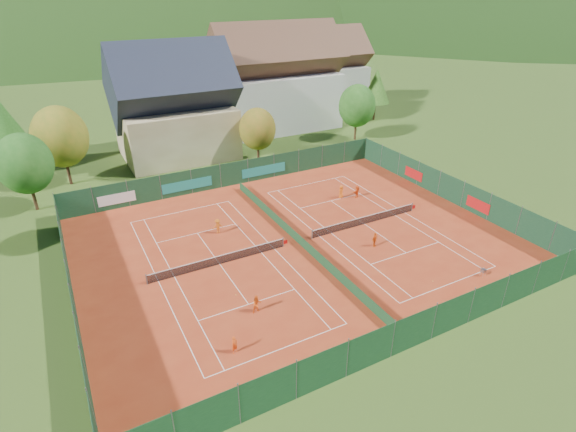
# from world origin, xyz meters

# --- Properties ---
(ground) EXTENTS (600.00, 600.00, 0.00)m
(ground) POSITION_xyz_m (0.00, 0.00, -0.02)
(ground) COLOR #2F4C17
(ground) RESTS_ON ground
(clay_pad) EXTENTS (40.00, 32.00, 0.01)m
(clay_pad) POSITION_xyz_m (0.00, 0.00, 0.01)
(clay_pad) COLOR #9D3117
(clay_pad) RESTS_ON ground
(court_markings_left) EXTENTS (11.03, 23.83, 0.00)m
(court_markings_left) POSITION_xyz_m (-8.00, 0.00, 0.01)
(court_markings_left) COLOR white
(court_markings_left) RESTS_ON ground
(court_markings_right) EXTENTS (11.03, 23.83, 0.00)m
(court_markings_right) POSITION_xyz_m (8.00, 0.00, 0.01)
(court_markings_right) COLOR white
(court_markings_right) RESTS_ON ground
(tennis_net_left) EXTENTS (13.30, 0.10, 1.02)m
(tennis_net_left) POSITION_xyz_m (-7.85, 0.00, 0.51)
(tennis_net_left) COLOR #59595B
(tennis_net_left) RESTS_ON ground
(tennis_net_right) EXTENTS (13.30, 0.10, 1.02)m
(tennis_net_right) POSITION_xyz_m (8.15, 0.00, 0.51)
(tennis_net_right) COLOR #59595B
(tennis_net_right) RESTS_ON ground
(court_divider) EXTENTS (0.03, 28.80, 1.00)m
(court_divider) POSITION_xyz_m (0.00, 0.00, 0.50)
(court_divider) COLOR #153C1F
(court_divider) RESTS_ON ground
(fence_north) EXTENTS (40.00, 0.10, 3.00)m
(fence_north) POSITION_xyz_m (-0.46, 15.99, 1.47)
(fence_north) COLOR #163D22
(fence_north) RESTS_ON ground
(fence_south) EXTENTS (40.00, 0.04, 3.00)m
(fence_south) POSITION_xyz_m (0.00, -16.00, 1.50)
(fence_south) COLOR #163D1F
(fence_south) RESTS_ON ground
(fence_west) EXTENTS (0.04, 32.00, 3.00)m
(fence_west) POSITION_xyz_m (-20.00, 0.00, 1.50)
(fence_west) COLOR #13341D
(fence_west) RESTS_ON ground
(fence_east) EXTENTS (0.09, 32.00, 3.00)m
(fence_east) POSITION_xyz_m (20.00, 0.05, 1.48)
(fence_east) COLOR #13341F
(fence_east) RESTS_ON ground
(chalet) EXTENTS (16.20, 12.00, 16.00)m
(chalet) POSITION_xyz_m (-3.00, 30.00, 6.62)
(chalet) COLOR beige
(chalet) RESTS_ON ground
(hotel_block_a) EXTENTS (21.60, 11.00, 17.25)m
(hotel_block_a) POSITION_xyz_m (16.00, 36.00, 7.38)
(hotel_block_a) COLOR silver
(hotel_block_a) RESTS_ON ground
(hotel_block_b) EXTENTS (17.28, 10.00, 15.50)m
(hotel_block_b) POSITION_xyz_m (30.00, 44.00, 6.62)
(hotel_block_b) COLOR silver
(hotel_block_b) RESTS_ON ground
(tree_west_front) EXTENTS (5.72, 5.72, 8.69)m
(tree_west_front) POSITION_xyz_m (-22.00, 20.00, 5.39)
(tree_west_front) COLOR #472C19
(tree_west_front) RESTS_ON ground
(tree_west_mid) EXTENTS (6.44, 6.44, 9.78)m
(tree_west_mid) POSITION_xyz_m (-18.00, 26.00, 6.07)
(tree_west_mid) COLOR #432717
(tree_west_mid) RESTS_ON ground
(tree_west_back) EXTENTS (5.60, 5.60, 10.00)m
(tree_west_back) POSITION_xyz_m (-24.00, 34.00, 6.74)
(tree_west_back) COLOR #422917
(tree_west_back) RESTS_ON ground
(tree_center) EXTENTS (5.01, 5.01, 7.60)m
(tree_center) POSITION_xyz_m (6.00, 22.00, 4.72)
(tree_center) COLOR #492D1A
(tree_center) RESTS_ON ground
(tree_east_front) EXTENTS (5.72, 5.72, 8.69)m
(tree_east_front) POSITION_xyz_m (24.00, 24.00, 5.39)
(tree_east_front) COLOR #49301A
(tree_east_front) RESTS_ON ground
(tree_east_mid) EXTENTS (5.04, 5.04, 9.00)m
(tree_east_mid) POSITION_xyz_m (34.00, 32.00, 6.06)
(tree_east_mid) COLOR #4A2D1A
(tree_east_mid) RESTS_ON ground
(tree_east_back) EXTENTS (7.15, 7.15, 10.86)m
(tree_east_back) POSITION_xyz_m (26.00, 40.00, 6.74)
(tree_east_back) COLOR #4C351B
(tree_east_back) RESTS_ON ground
(mountain_backdrop) EXTENTS (820.00, 530.00, 242.00)m
(mountain_backdrop) POSITION_xyz_m (28.54, 233.48, -39.64)
(mountain_backdrop) COLOR black
(mountain_backdrop) RESTS_ON ground
(ball_hopper) EXTENTS (0.34, 0.34, 0.80)m
(ball_hopper) POSITION_xyz_m (11.27, -12.36, 0.56)
(ball_hopper) COLOR slate
(ball_hopper) RESTS_ON ground
(loose_ball_0) EXTENTS (0.07, 0.07, 0.07)m
(loose_ball_0) POSITION_xyz_m (-8.44, -4.83, 0.03)
(loose_ball_0) COLOR #CCD833
(loose_ball_0) RESTS_ON ground
(loose_ball_1) EXTENTS (0.07, 0.07, 0.07)m
(loose_ball_1) POSITION_xyz_m (6.93, -10.95, 0.03)
(loose_ball_1) COLOR #CCD833
(loose_ball_1) RESTS_ON ground
(player_left_near) EXTENTS (0.59, 0.49, 1.37)m
(player_left_near) POSITION_xyz_m (-10.89, -10.68, 0.69)
(player_left_near) COLOR #E64D14
(player_left_near) RESTS_ON ground
(player_left_mid) EXTENTS (0.78, 0.63, 1.52)m
(player_left_mid) POSITION_xyz_m (-7.78, -7.54, 0.76)
(player_left_mid) COLOR #F35A15
(player_left_mid) RESTS_ON ground
(player_left_far) EXTENTS (1.03, 0.62, 1.55)m
(player_left_far) POSITION_xyz_m (-6.12, 5.46, 0.77)
(player_left_far) COLOR #D76013
(player_left_far) RESTS_ON ground
(player_right_near) EXTENTS (0.95, 0.65, 1.49)m
(player_right_near) POSITION_xyz_m (6.11, -4.04, 0.75)
(player_right_near) COLOR #E55A14
(player_right_near) RESTS_ON ground
(player_right_far_a) EXTENTS (0.89, 0.76, 1.55)m
(player_right_far_a) POSITION_xyz_m (9.49, 6.57, 0.78)
(player_right_far_a) COLOR orange
(player_right_far_a) RESTS_ON ground
(player_right_far_b) EXTENTS (1.43, 0.87, 1.47)m
(player_right_far_b) POSITION_xyz_m (11.14, 5.77, 0.73)
(player_right_far_b) COLOR #F15115
(player_right_far_b) RESTS_ON ground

